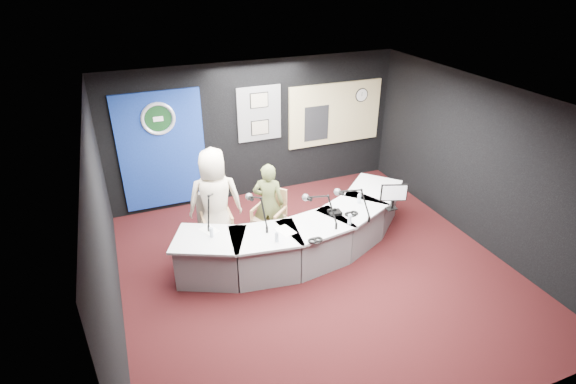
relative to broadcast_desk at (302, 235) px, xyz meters
name	(u,v)px	position (x,y,z in m)	size (l,w,h in m)	color
ground	(318,271)	(0.05, -0.55, -0.38)	(6.00, 6.00, 0.00)	black
ceiling	(324,102)	(0.05, -0.55, 2.42)	(6.00, 6.00, 0.02)	silver
wall_back	(257,130)	(0.05, 2.45, 1.02)	(6.00, 0.02, 2.80)	black
wall_front	(460,337)	(0.05, -3.55, 1.02)	(6.00, 0.02, 2.80)	black
wall_left	(105,237)	(-2.95, -0.55, 1.02)	(0.02, 6.00, 2.80)	black
wall_right	(481,164)	(3.05, -0.55, 1.02)	(0.02, 6.00, 2.80)	black
broadcast_desk	(302,235)	(0.00, 0.00, 0.00)	(4.50, 1.90, 0.75)	#B5B7BA
backdrop_panel	(162,151)	(-1.85, 2.42, 0.88)	(1.60, 0.05, 2.30)	navy
agency_seal	(158,119)	(-1.85, 2.38, 1.52)	(0.63, 0.63, 0.07)	silver
seal_center	(158,119)	(-1.85, 2.38, 1.52)	(0.48, 0.48, 0.01)	#0E3314
pinboard	(259,114)	(0.10, 2.42, 1.38)	(0.90, 0.04, 1.10)	slate
framed_photo_upper	(259,100)	(0.10, 2.39, 1.65)	(0.34, 0.02, 0.27)	gray
framed_photo_lower	(260,128)	(0.10, 2.39, 1.09)	(0.34, 0.02, 0.27)	gray
booth_window_frame	(335,114)	(1.80, 2.42, 1.18)	(2.12, 0.06, 1.32)	tan
booth_glow	(335,114)	(1.80, 2.41, 1.18)	(2.00, 0.02, 1.20)	beige
equipment_rack	(316,123)	(1.35, 2.39, 1.03)	(0.55, 0.02, 0.75)	black
wall_clock	(362,95)	(2.40, 2.39, 1.52)	(0.28, 0.28, 0.01)	white
armchair_left	(217,221)	(-1.27, 0.73, 0.15)	(0.59, 0.59, 1.05)	#AA7D4E
armchair_right	(269,214)	(-0.37, 0.61, 0.15)	(0.59, 0.59, 1.05)	#AA7D4E
draped_jacket	(211,210)	(-1.30, 0.98, 0.24)	(0.50, 0.10, 0.70)	gray
person_man	(215,201)	(-1.27, 0.73, 0.54)	(0.90, 0.58, 1.84)	beige
person_woman	(269,203)	(-0.37, 0.61, 0.37)	(0.54, 0.36, 1.49)	#545D31
computer_monitor	(393,192)	(1.49, -0.35, 0.70)	(0.49, 0.03, 0.33)	black
desk_phone	(335,213)	(0.53, -0.14, 0.40)	(0.21, 0.17, 0.05)	black
headphones_near	(351,214)	(0.77, -0.26, 0.39)	(0.20, 0.20, 0.03)	black
headphones_far	(315,240)	(-0.11, -0.75, 0.39)	(0.20, 0.20, 0.03)	black
paper_stack	(209,230)	(-1.51, 0.14, 0.38)	(0.20, 0.29, 0.00)	white
notepad	(285,231)	(-0.42, -0.32, 0.38)	(0.22, 0.31, 0.00)	white
boom_mic_a	(211,204)	(-1.40, 0.39, 0.68)	(0.38, 0.68, 0.60)	black
boom_mic_b	(258,207)	(-0.74, 0.05, 0.68)	(0.21, 0.73, 0.60)	black
boom_mic_c	(321,206)	(0.19, -0.29, 0.68)	(0.40, 0.67, 0.60)	black
boom_mic_d	(353,200)	(0.77, -0.30, 0.68)	(0.43, 0.66, 0.60)	black
water_bottles	(296,221)	(-0.22, -0.25, 0.46)	(2.66, 0.64, 0.18)	silver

